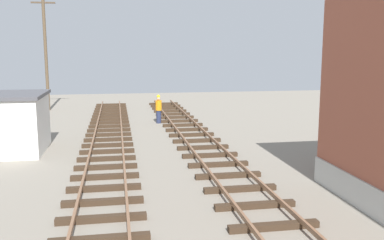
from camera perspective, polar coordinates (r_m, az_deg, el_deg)
control_hut at (r=21.47m, az=-22.88°, el=-0.34°), size 3.00×3.80×2.76m
utility_pole_far at (r=35.50m, az=-18.99°, el=8.55°), size 1.80×0.24×8.73m
track_worker_foreground at (r=27.85m, az=-4.49°, el=1.47°), size 0.40×0.40×1.87m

